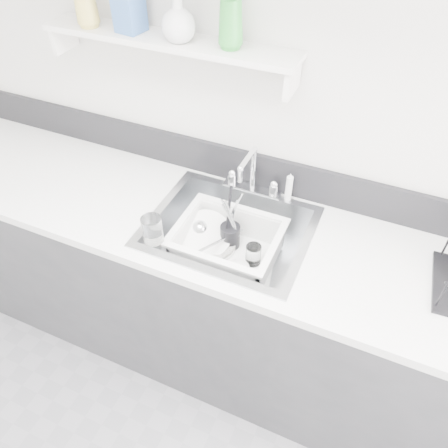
% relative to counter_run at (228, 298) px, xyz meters
% --- Properties ---
extents(room_shell, '(3.50, 3.00, 2.60)m').
position_rel_counter_run_xyz_m(room_shell, '(0.00, -0.80, 1.22)').
color(room_shell, silver).
rests_on(room_shell, ground).
extents(counter_run, '(3.20, 0.62, 0.92)m').
position_rel_counter_run_xyz_m(counter_run, '(0.00, 0.00, 0.00)').
color(counter_run, '#29292D').
rests_on(counter_run, ground).
extents(backsplash, '(3.20, 0.02, 0.16)m').
position_rel_counter_run_xyz_m(backsplash, '(0.00, 0.30, 0.54)').
color(backsplash, black).
rests_on(backsplash, counter_run).
extents(sink, '(0.64, 0.52, 0.20)m').
position_rel_counter_run_xyz_m(sink, '(0.00, 0.00, 0.37)').
color(sink, silver).
rests_on(sink, counter_run).
extents(faucet, '(0.26, 0.18, 0.23)m').
position_rel_counter_run_xyz_m(faucet, '(0.00, 0.25, 0.52)').
color(faucet, silver).
rests_on(faucet, counter_run).
extents(side_sprayer, '(0.03, 0.03, 0.14)m').
position_rel_counter_run_xyz_m(side_sprayer, '(0.16, 0.25, 0.53)').
color(side_sprayer, white).
rests_on(side_sprayer, counter_run).
extents(wall_shelf, '(1.00, 0.16, 0.12)m').
position_rel_counter_run_xyz_m(wall_shelf, '(-0.35, 0.23, 1.05)').
color(wall_shelf, silver).
rests_on(wall_shelf, room_shell).
extents(wash_tub, '(0.48, 0.42, 0.16)m').
position_rel_counter_run_xyz_m(wash_tub, '(-0.00, -0.02, 0.37)').
color(wash_tub, white).
rests_on(wash_tub, sink).
extents(plate_stack, '(0.28, 0.27, 0.11)m').
position_rel_counter_run_xyz_m(plate_stack, '(-0.11, 0.01, 0.34)').
color(plate_stack, white).
rests_on(plate_stack, wash_tub).
extents(utensil_cup, '(0.08, 0.08, 0.28)m').
position_rel_counter_run_xyz_m(utensil_cup, '(-0.02, 0.05, 0.37)').
color(utensil_cup, black).
rests_on(utensil_cup, wash_tub).
extents(ladle, '(0.30, 0.20, 0.08)m').
position_rel_counter_run_xyz_m(ladle, '(-0.08, 0.00, 0.35)').
color(ladle, silver).
rests_on(ladle, wash_tub).
extents(tumbler_in_tub, '(0.08, 0.08, 0.09)m').
position_rel_counter_run_xyz_m(tumbler_in_tub, '(0.11, -0.00, 0.35)').
color(tumbler_in_tub, white).
rests_on(tumbler_in_tub, wash_tub).
extents(tumbler_counter, '(0.08, 0.08, 0.11)m').
position_rel_counter_run_xyz_m(tumbler_counter, '(-0.24, -0.18, 0.51)').
color(tumbler_counter, white).
rests_on(tumbler_counter, counter_run).
extents(bowl_small, '(0.12, 0.12, 0.03)m').
position_rel_counter_run_xyz_m(bowl_small, '(0.07, -0.08, 0.32)').
color(bowl_small, white).
rests_on(bowl_small, wash_tub).
extents(soap_bottle_b, '(0.10, 0.11, 0.20)m').
position_rel_counter_run_xyz_m(soap_bottle_b, '(-0.49, 0.23, 1.17)').
color(soap_bottle_b, '#3560A3').
rests_on(soap_bottle_b, wall_shelf).
extents(soap_bottle_c, '(0.14, 0.14, 0.15)m').
position_rel_counter_run_xyz_m(soap_bottle_c, '(-0.29, 0.21, 1.15)').
color(soap_bottle_c, silver).
rests_on(soap_bottle_c, wall_shelf).
extents(soap_bottle_d, '(0.11, 0.11, 0.22)m').
position_rel_counter_run_xyz_m(soap_bottle_d, '(-0.10, 0.23, 1.18)').
color(soap_bottle_d, green).
rests_on(soap_bottle_d, wall_shelf).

